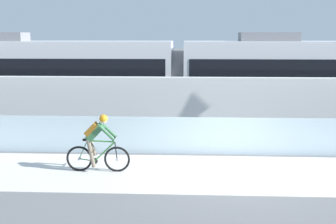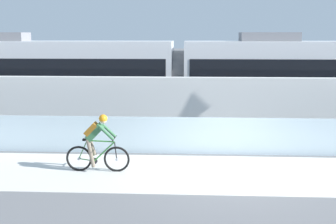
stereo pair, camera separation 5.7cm
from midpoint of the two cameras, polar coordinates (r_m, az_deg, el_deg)
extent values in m
plane|color=slate|center=(11.55, 8.93, -8.37)|extent=(200.00, 200.00, 0.00)
cube|color=silver|center=(11.54, 8.93, -8.34)|extent=(32.00, 3.20, 0.01)
cube|color=silver|center=(13.15, 8.19, -3.31)|extent=(32.00, 0.05, 1.18)
cube|color=silver|center=(14.79, 7.62, 0.39)|extent=(32.00, 0.36, 2.25)
cube|color=#595654|center=(17.44, 6.89, -1.79)|extent=(32.00, 0.08, 0.01)
cube|color=#595654|center=(18.84, 6.60, -0.85)|extent=(32.00, 0.08, 0.01)
cube|color=silver|center=(18.85, -16.29, 4.63)|extent=(11.00, 2.50, 3.10)
cube|color=black|center=(18.81, -16.35, 5.69)|extent=(10.56, 2.54, 1.04)
cube|color=orange|center=(19.03, -16.08, 0.53)|extent=(10.78, 2.53, 0.28)
cube|color=#232326|center=(18.22, -5.52, -0.08)|extent=(1.40, 1.88, 0.20)
cylinder|color=black|center=(17.54, -5.86, -0.71)|extent=(0.60, 0.10, 0.60)
cylinder|color=black|center=(18.93, -5.20, 0.15)|extent=(0.60, 0.10, 0.60)
cube|color=silver|center=(18.58, 19.61, 4.36)|extent=(11.00, 2.50, 3.10)
cube|color=black|center=(18.54, 19.67, 5.44)|extent=(10.56, 2.54, 1.04)
cube|color=orange|center=(18.76, 19.35, 0.20)|extent=(10.78, 2.53, 0.28)
cube|color=slate|center=(18.02, 13.82, 10.01)|extent=(2.40, 1.10, 0.36)
cube|color=#232326|center=(18.11, 8.57, -0.21)|extent=(1.40, 1.88, 0.20)
cylinder|color=black|center=(17.42, 8.79, -0.85)|extent=(0.60, 0.10, 0.60)
cylinder|color=black|center=(18.83, 8.36, 0.02)|extent=(0.60, 0.10, 0.60)
cylinder|color=#59595B|center=(17.81, 1.53, 4.73)|extent=(0.60, 2.30, 2.30)
torus|color=black|center=(11.53, -6.92, -6.45)|extent=(0.72, 0.06, 0.72)
cylinder|color=#99999E|center=(11.53, -6.92, -6.45)|extent=(0.07, 0.10, 0.07)
torus|color=black|center=(11.76, -12.00, -6.28)|extent=(0.72, 0.06, 0.72)
cylinder|color=#99999E|center=(11.76, -12.00, -6.28)|extent=(0.07, 0.10, 0.07)
cylinder|color=#337233|center=(11.53, -8.60, -5.38)|extent=(0.60, 0.04, 0.58)
cylinder|color=#337233|center=(11.61, -10.44, -5.26)|extent=(0.22, 0.04, 0.59)
cylinder|color=#337233|center=(11.48, -9.09, -3.98)|extent=(0.76, 0.04, 0.07)
cylinder|color=#337233|center=(11.71, -10.98, -6.46)|extent=(0.43, 0.03, 0.09)
cylinder|color=#337233|center=(11.65, -11.47, -5.08)|extent=(0.27, 0.02, 0.53)
cylinder|color=black|center=(11.47, -7.07, -5.28)|extent=(0.08, 0.03, 0.49)
cube|color=black|center=(11.55, -10.93, -3.76)|extent=(0.24, 0.10, 0.05)
cylinder|color=black|center=(11.38, -7.24, -3.61)|extent=(0.03, 0.58, 0.03)
cylinder|color=#262628|center=(11.67, -9.96, -6.64)|extent=(0.18, 0.02, 0.18)
cube|color=#33663F|center=(11.45, -9.89, -2.75)|extent=(0.50, 0.28, 0.51)
cube|color=#8C5919|center=(11.45, -10.36, -2.30)|extent=(0.38, 0.30, 0.38)
sphere|color=beige|center=(11.33, -8.77, -1.07)|extent=(0.20, 0.20, 0.20)
sphere|color=orange|center=(11.32, -8.77, -0.90)|extent=(0.23, 0.23, 0.23)
cylinder|color=#33663F|center=(11.22, -8.29, -2.92)|extent=(0.41, 0.08, 0.41)
cylinder|color=#33663F|center=(11.53, -7.99, -2.55)|extent=(0.41, 0.08, 0.41)
cylinder|color=#726656|center=(11.53, -10.44, -5.59)|extent=(0.25, 0.11, 0.79)
cylinder|color=#726656|center=(11.67, -10.26, -4.69)|extent=(0.25, 0.11, 0.52)
camera|label=1|loc=(0.03, -89.88, 0.02)|focal=44.35mm
camera|label=2|loc=(0.03, 90.12, -0.02)|focal=44.35mm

